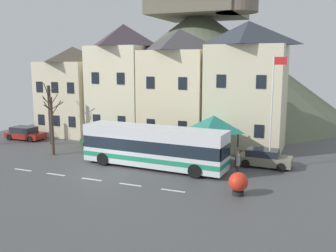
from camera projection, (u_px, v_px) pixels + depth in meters
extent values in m
cube|color=#494B4D|center=(103.00, 174.00, 26.99)|extent=(40.00, 60.00, 0.06)
cube|color=silver|center=(23.00, 170.00, 27.93)|extent=(1.60, 0.20, 0.01)
cube|color=silver|center=(56.00, 174.00, 26.81)|extent=(1.60, 0.20, 0.01)
cube|color=silver|center=(91.00, 179.00, 25.69)|extent=(1.60, 0.20, 0.01)
cube|color=silver|center=(130.00, 185.00, 24.57)|extent=(1.60, 0.20, 0.01)
cube|color=silver|center=(173.00, 191.00, 23.44)|extent=(1.60, 0.20, 0.01)
cube|color=beige|center=(75.00, 98.00, 41.69)|extent=(5.88, 6.57, 7.94)
pyramid|color=#51483A|center=(73.00, 54.00, 40.89)|extent=(5.88, 6.57, 1.62)
cube|color=black|center=(41.00, 120.00, 39.75)|extent=(0.80, 0.06, 1.10)
cube|color=black|center=(56.00, 121.00, 39.02)|extent=(0.80, 0.06, 1.10)
cube|color=black|center=(72.00, 122.00, 38.29)|extent=(0.80, 0.06, 1.10)
cube|color=black|center=(39.00, 87.00, 39.17)|extent=(0.80, 0.06, 1.10)
cube|color=black|center=(55.00, 87.00, 38.44)|extent=(0.80, 0.06, 1.10)
cube|color=black|center=(70.00, 88.00, 37.71)|extent=(0.80, 0.06, 1.10)
cube|color=beige|center=(125.00, 93.00, 39.17)|extent=(5.62, 6.50, 9.48)
pyramid|color=#40353E|center=(123.00, 35.00, 38.18)|extent=(5.62, 6.50, 2.24)
cube|color=black|center=(96.00, 120.00, 37.12)|extent=(0.80, 0.06, 1.10)
cube|color=black|center=(121.00, 122.00, 36.07)|extent=(0.80, 0.06, 1.10)
cube|color=black|center=(95.00, 78.00, 36.43)|extent=(0.80, 0.06, 1.10)
cube|color=black|center=(121.00, 78.00, 35.38)|extent=(0.80, 0.06, 1.10)
cube|color=beige|center=(179.00, 97.00, 36.99)|extent=(6.26, 6.60, 8.99)
pyramid|color=#454347|center=(179.00, 40.00, 36.06)|extent=(6.26, 6.60, 2.07)
cube|color=black|center=(151.00, 125.00, 34.94)|extent=(0.80, 0.06, 1.10)
cube|color=black|center=(182.00, 127.00, 33.77)|extent=(0.80, 0.06, 1.10)
cube|color=black|center=(150.00, 83.00, 34.28)|extent=(0.80, 0.06, 1.10)
cube|color=black|center=(182.00, 83.00, 33.11)|extent=(0.80, 0.06, 1.10)
cube|color=beige|center=(246.00, 98.00, 33.95)|extent=(6.65, 5.49, 9.39)
pyramid|color=#2E343D|center=(249.00, 33.00, 32.98)|extent=(6.65, 5.49, 2.09)
cube|color=black|center=(220.00, 129.00, 32.45)|extent=(0.80, 0.06, 1.10)
cube|color=black|center=(259.00, 131.00, 31.21)|extent=(0.80, 0.06, 1.10)
cube|color=black|center=(221.00, 81.00, 31.76)|extent=(0.80, 0.06, 1.10)
cube|color=black|center=(261.00, 82.00, 30.52)|extent=(0.80, 0.06, 1.10)
cone|color=#5C644C|center=(198.00, 63.00, 55.02)|extent=(42.63, 42.63, 15.48)
cube|color=silver|center=(154.00, 157.00, 28.47)|extent=(11.32, 3.01, 1.09)
cube|color=#1E8C60|center=(154.00, 157.00, 28.46)|extent=(11.34, 3.03, 0.36)
cube|color=#19232D|center=(154.00, 144.00, 28.30)|extent=(11.22, 2.97, 0.91)
cube|color=silver|center=(153.00, 133.00, 28.15)|extent=(11.32, 3.01, 0.86)
cube|color=#19232D|center=(226.00, 152.00, 25.94)|extent=(0.16, 2.05, 0.88)
cylinder|color=black|center=(206.00, 163.00, 27.96)|extent=(1.01, 0.33, 1.00)
cylinder|color=black|center=(195.00, 171.00, 25.88)|extent=(1.01, 0.33, 1.00)
cylinder|color=black|center=(119.00, 153.00, 31.16)|extent=(1.01, 0.33, 1.00)
cylinder|color=black|center=(103.00, 159.00, 29.08)|extent=(1.01, 0.33, 1.00)
cylinder|color=#473D33|center=(200.00, 140.00, 32.57)|extent=(0.14, 0.14, 2.40)
cylinder|color=#473D33|center=(238.00, 144.00, 31.34)|extent=(0.14, 0.14, 2.40)
cylinder|color=#473D33|center=(187.00, 149.00, 29.56)|extent=(0.14, 0.14, 2.40)
cylinder|color=#473D33|center=(229.00, 152.00, 28.33)|extent=(0.14, 0.14, 2.40)
pyramid|color=#21786A|center=(214.00, 123.00, 30.14)|extent=(3.60, 3.60, 1.30)
cube|color=maroon|center=(26.00, 135.00, 38.78)|extent=(4.03, 1.95, 0.58)
cube|color=#1E232D|center=(24.00, 129.00, 38.75)|extent=(2.43, 1.69, 0.57)
cylinder|color=black|center=(42.00, 136.00, 39.16)|extent=(0.65, 0.22, 0.64)
cylinder|color=black|center=(30.00, 139.00, 37.53)|extent=(0.65, 0.22, 0.64)
cylinder|color=black|center=(22.00, 134.00, 40.07)|extent=(0.65, 0.22, 0.64)
cylinder|color=black|center=(9.00, 137.00, 38.45)|extent=(0.65, 0.22, 0.64)
cube|color=#736C5C|center=(265.00, 160.00, 28.74)|extent=(3.97, 1.81, 0.65)
cube|color=#1E232D|center=(263.00, 153.00, 28.72)|extent=(2.38, 1.58, 0.51)
cylinder|color=black|center=(284.00, 162.00, 29.03)|extent=(0.64, 0.21, 0.64)
cylinder|color=black|center=(281.00, 167.00, 27.51)|extent=(0.64, 0.21, 0.64)
cylinder|color=black|center=(250.00, 158.00, 30.03)|extent=(0.64, 0.21, 0.64)
cylinder|color=black|center=(246.00, 163.00, 28.51)|extent=(0.64, 0.21, 0.64)
cube|color=#2F5A34|center=(104.00, 142.00, 35.08)|extent=(4.10, 1.81, 0.68)
cube|color=#1E232D|center=(102.00, 136.00, 35.05)|extent=(2.46, 1.59, 0.54)
cylinder|color=black|center=(121.00, 144.00, 35.39)|extent=(0.64, 0.20, 0.64)
cylinder|color=black|center=(112.00, 147.00, 33.83)|extent=(0.64, 0.20, 0.64)
cylinder|color=black|center=(97.00, 141.00, 36.39)|extent=(0.64, 0.20, 0.64)
cylinder|color=black|center=(86.00, 145.00, 34.83)|extent=(0.64, 0.20, 0.64)
cylinder|color=black|center=(238.00, 162.00, 28.68)|extent=(0.18, 0.18, 0.79)
cylinder|color=black|center=(236.00, 162.00, 28.57)|extent=(0.18, 0.18, 0.79)
cylinder|color=gray|center=(237.00, 154.00, 28.52)|extent=(0.28, 0.28, 0.56)
sphere|color=#9E7A60|center=(238.00, 149.00, 28.45)|extent=(0.22, 0.22, 0.22)
cylinder|color=#2D2D38|center=(237.00, 170.00, 26.74)|extent=(0.15, 0.15, 0.70)
cylinder|color=#2D2D38|center=(238.00, 170.00, 26.56)|extent=(0.15, 0.15, 0.70)
cylinder|color=gray|center=(238.00, 161.00, 26.55)|extent=(0.29, 0.29, 0.67)
sphere|color=#D1AD89|center=(238.00, 155.00, 26.47)|extent=(0.22, 0.22, 0.22)
cube|color=brown|center=(247.00, 151.00, 31.96)|extent=(1.43, 0.45, 0.08)
cube|color=brown|center=(247.00, 148.00, 32.13)|extent=(1.43, 0.06, 0.40)
cube|color=#2D2D33|center=(239.00, 153.00, 32.24)|extent=(0.08, 0.36, 0.45)
cube|color=#2D2D33|center=(254.00, 154.00, 31.77)|extent=(0.08, 0.36, 0.45)
cylinder|color=silver|center=(272.00, 114.00, 27.63)|extent=(0.10, 0.10, 8.36)
cube|color=red|center=(280.00, 61.00, 26.81)|extent=(0.90, 0.03, 0.56)
cylinder|color=black|center=(238.00, 193.00, 22.63)|extent=(0.70, 0.70, 0.25)
sphere|color=red|center=(238.00, 182.00, 22.51)|extent=(1.16, 1.16, 1.16)
cylinder|color=#382D28|center=(50.00, 115.00, 36.22)|extent=(0.30, 0.30, 5.71)
cylinder|color=#382D28|center=(46.00, 90.00, 36.14)|extent=(0.97, 0.48, 1.25)
cylinder|color=#382D28|center=(48.00, 95.00, 35.60)|extent=(0.28, 0.63, 0.90)
cylinder|color=#382D28|center=(52.00, 89.00, 35.63)|extent=(0.89, 0.10, 0.63)
cylinder|color=#382D28|center=(46.00, 101.00, 35.87)|extent=(0.50, 0.51, 0.67)
cylinder|color=#382D28|center=(54.00, 101.00, 35.97)|extent=(0.86, 0.39, 1.26)
cylinder|color=#382D28|center=(46.00, 100.00, 36.24)|extent=(1.00, 0.26, 0.87)
cylinder|color=#47382D|center=(52.00, 126.00, 32.07)|extent=(0.25, 0.25, 5.00)
cylinder|color=#47382D|center=(48.00, 107.00, 32.01)|extent=(0.92, 0.21, 1.00)
cylinder|color=#47382D|center=(50.00, 111.00, 32.21)|extent=(0.80, 0.61, 0.56)
cylinder|color=#47382D|center=(49.00, 101.00, 31.20)|extent=(0.56, 0.97, 0.87)
cylinder|color=#47382D|center=(48.00, 107.00, 31.56)|extent=(0.34, 0.69, 0.57)
cylinder|color=#47382D|center=(56.00, 108.00, 31.78)|extent=(0.90, 0.38, 1.31)
cylinder|color=#47382D|center=(57.00, 106.00, 31.44)|extent=(1.42, 0.22, 0.77)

